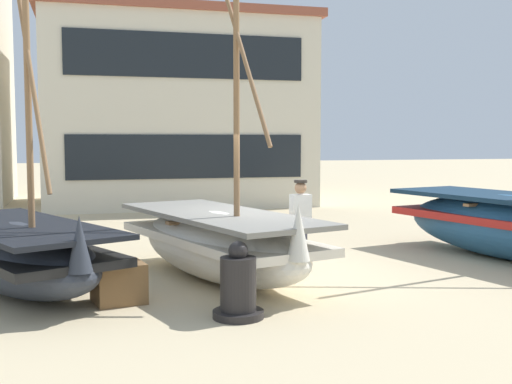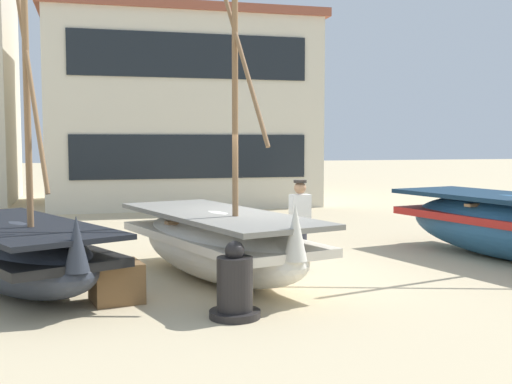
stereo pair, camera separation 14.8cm
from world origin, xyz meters
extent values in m
plane|color=#CCB78E|center=(0.00, 0.00, 0.00)|extent=(120.00, 120.00, 0.00)
ellipsoid|color=#2D333D|center=(-4.26, -0.22, 0.55)|extent=(3.53, 4.95, 1.09)
cube|color=black|center=(-4.26, -0.22, 0.68)|extent=(3.47, 4.79, 0.13)
cube|color=black|center=(-4.26, -0.22, 1.05)|extent=(3.54, 4.89, 0.08)
cone|color=#2D333D|center=(-3.31, -2.25, 1.04)|extent=(0.45, 0.45, 0.76)
cylinder|color=olive|center=(-4.01, -0.75, 3.50)|extent=(0.10, 0.10, 5.48)
cylinder|color=olive|center=(-4.01, -0.75, 3.79)|extent=(0.70, 1.39, 4.33)
cube|color=olive|center=(-4.41, 0.09, 0.93)|extent=(1.54, 0.84, 0.06)
ellipsoid|color=#23517A|center=(5.12, 0.06, 0.65)|extent=(3.04, 5.60, 1.30)
cube|color=red|center=(5.12, 0.06, 0.81)|extent=(3.01, 5.40, 0.16)
cube|color=#132C43|center=(5.12, 0.06, 1.25)|extent=(3.07, 5.51, 0.09)
cube|color=olive|center=(5.02, 0.45, 1.10)|extent=(1.73, 0.57, 0.06)
ellipsoid|color=silver|center=(-0.99, -0.21, 0.58)|extent=(3.04, 5.15, 1.17)
cube|color=silver|center=(-0.99, -0.21, 0.73)|extent=(3.00, 4.97, 0.14)
cube|color=gray|center=(-0.99, -0.21, 1.12)|extent=(3.06, 5.07, 0.08)
cone|color=silver|center=(-0.32, -2.44, 1.11)|extent=(0.43, 0.43, 0.82)
cylinder|color=olive|center=(-0.82, -0.79, 3.47)|extent=(0.10, 0.10, 5.31)
cylinder|color=olive|center=(-0.82, -0.79, 4.16)|extent=(0.67, 2.00, 3.74)
cube|color=olive|center=(-1.10, 0.14, 0.99)|extent=(1.60, 0.62, 0.06)
cylinder|color=#33333D|center=(0.58, 0.03, 0.44)|extent=(0.26, 0.26, 0.88)
cube|color=silver|center=(0.58, 0.03, 1.15)|extent=(0.38, 0.25, 0.54)
sphere|color=#A87A56|center=(0.58, 0.03, 1.54)|extent=(0.22, 0.22, 0.22)
cylinder|color=#2D2823|center=(0.58, 0.03, 1.66)|extent=(0.24, 0.24, 0.05)
cylinder|color=black|center=(-1.25, -2.66, 0.05)|extent=(0.70, 0.70, 0.10)
cylinder|color=black|center=(-1.25, -2.66, 0.47)|extent=(0.49, 0.49, 0.73)
sphere|color=black|center=(-1.25, -2.66, 0.92)|extent=(0.27, 0.27, 0.27)
cube|color=brown|center=(-2.77, -1.38, 0.30)|extent=(0.83, 0.83, 0.59)
cube|color=beige|center=(0.20, 13.64, 3.37)|extent=(9.54, 6.40, 6.74)
cube|color=brown|center=(0.20, 13.64, 6.89)|extent=(9.92, 6.65, 0.30)
cube|color=black|center=(0.20, 10.41, 1.85)|extent=(8.02, 0.06, 1.48)
cube|color=black|center=(0.20, 10.41, 5.23)|extent=(8.02, 0.06, 1.48)
camera|label=1|loc=(-3.24, -10.87, 2.41)|focal=44.51mm
camera|label=2|loc=(-3.09, -10.91, 2.41)|focal=44.51mm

